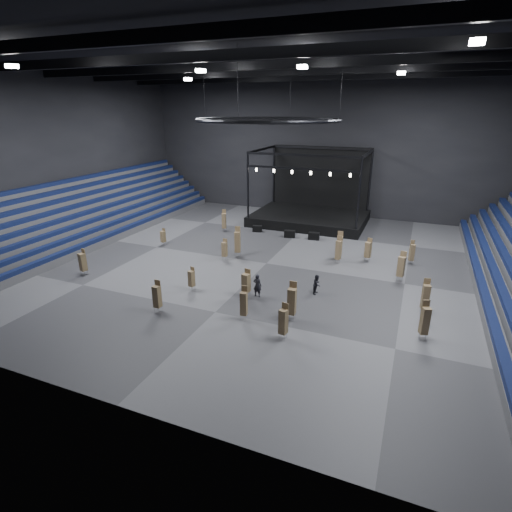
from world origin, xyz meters
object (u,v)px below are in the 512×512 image
at_px(flight_case_left, 257,229).
at_px(chair_stack_15, 244,303).
at_px(chair_stack_1, 425,320).
at_px(chair_stack_3, 340,245).
at_px(chair_stack_13, 283,321).
at_px(chair_stack_16, 401,266).
at_px(chair_stack_4, 224,220).
at_px(chair_stack_6, 246,282).
at_px(chair_stack_7, 338,249).
at_px(chair_stack_9, 192,278).
at_px(crew_member, 317,284).
at_px(chair_stack_14, 163,236).
at_px(chair_stack_2, 83,262).
at_px(stage, 311,211).
at_px(chair_stack_17, 426,296).
at_px(chair_stack_12, 238,241).
at_px(flight_case_right, 314,236).
at_px(man_center, 257,285).
at_px(chair_stack_11, 225,249).
at_px(chair_stack_10, 368,249).
at_px(chair_stack_0, 412,252).
at_px(chair_stack_5, 157,296).
at_px(chair_stack_8, 292,301).
at_px(flight_case_mid, 290,234).

relative_size(flight_case_left, chair_stack_15, 0.44).
bearing_deg(chair_stack_1, chair_stack_3, 99.31).
distance_m(chair_stack_1, chair_stack_13, 8.96).
bearing_deg(chair_stack_16, chair_stack_4, 173.46).
xyz_separation_m(chair_stack_13, chair_stack_16, (6.34, 12.49, 0.09)).
bearing_deg(chair_stack_6, chair_stack_7, 73.08).
distance_m(chair_stack_9, chair_stack_13, 10.09).
relative_size(chair_stack_7, crew_member, 1.69).
bearing_deg(chair_stack_14, chair_stack_2, -88.12).
height_order(stage, chair_stack_17, stage).
distance_m(chair_stack_3, chair_stack_12, 9.99).
xyz_separation_m(flight_case_right, chair_stack_1, (11.67, -17.52, 0.96)).
xyz_separation_m(chair_stack_1, chair_stack_13, (-8.30, -3.37, -0.08)).
distance_m(chair_stack_9, chair_stack_12, 8.64).
xyz_separation_m(man_center, crew_member, (4.19, 2.30, -0.14)).
relative_size(chair_stack_2, man_center, 1.29).
height_order(flight_case_right, man_center, man_center).
distance_m(chair_stack_12, crew_member, 10.89).
relative_size(chair_stack_2, crew_member, 1.52).
distance_m(chair_stack_11, chair_stack_14, 8.23).
xyz_separation_m(flight_case_right, chair_stack_7, (3.94, -6.18, 0.95)).
relative_size(chair_stack_4, chair_stack_13, 1.06).
bearing_deg(stage, chair_stack_16, -52.58).
xyz_separation_m(chair_stack_1, chair_stack_17, (0.00, 3.68, 0.00)).
bearing_deg(chair_stack_11, chair_stack_13, -48.74).
relative_size(flight_case_right, chair_stack_3, 0.44).
bearing_deg(chair_stack_12, chair_stack_2, -153.91).
height_order(flight_case_right, chair_stack_7, chair_stack_7).
distance_m(chair_stack_6, chair_stack_10, 13.91).
xyz_separation_m(flight_case_right, chair_stack_0, (10.43, -3.77, 0.78)).
relative_size(stage, chair_stack_7, 5.23).
height_order(chair_stack_6, chair_stack_15, chair_stack_15).
bearing_deg(chair_stack_5, flight_case_right, 73.56).
height_order(chair_stack_6, chair_stack_8, chair_stack_8).
height_order(stage, chair_stack_15, stage).
distance_m(chair_stack_1, chair_stack_14, 27.87).
relative_size(chair_stack_4, chair_stack_7, 0.99).
xyz_separation_m(stage, chair_stack_5, (-3.88, -28.22, -0.18)).
height_order(chair_stack_12, chair_stack_13, chair_stack_12).
bearing_deg(flight_case_mid, chair_stack_15, -81.70).
xyz_separation_m(chair_stack_14, chair_stack_17, (26.22, -5.76, 0.36)).
xyz_separation_m(chair_stack_5, chair_stack_10, (12.70, 16.22, -0.05)).
xyz_separation_m(flight_case_left, chair_stack_17, (18.72, -14.26, 1.00)).
relative_size(chair_stack_10, chair_stack_17, 0.86).
relative_size(chair_stack_5, chair_stack_11, 1.15).
distance_m(flight_case_left, chair_stack_16, 18.96).
xyz_separation_m(chair_stack_15, man_center, (-0.50, 3.74, -0.35)).
bearing_deg(chair_stack_10, chair_stack_14, -150.40).
relative_size(chair_stack_5, chair_stack_13, 0.99).
distance_m(flight_case_mid, chair_stack_14, 14.14).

